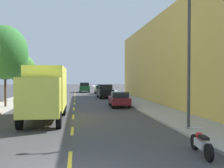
{
  "coord_description": "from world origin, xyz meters",
  "views": [
    {
      "loc": [
        0.23,
        -6.84,
        2.82
      ],
      "look_at": [
        3.84,
        19.25,
        2.21
      ],
      "focal_mm": 41.38,
      "sensor_mm": 36.0,
      "label": 1
    }
  ],
  "objects_px": {
    "moving_forest_sedan": "(84,87)",
    "street_lamp": "(186,51)",
    "parked_hatchback_burgundy": "(119,99)",
    "street_tree_third": "(5,53)",
    "parked_hatchback_navy": "(55,87)",
    "parked_suv_black": "(105,91)",
    "parked_hatchback_champagne": "(100,90)",
    "delivery_box_truck": "(47,90)",
    "street_tree_farthest": "(21,69)",
    "parked_sedan_red": "(50,90)",
    "parked_motorcycle": "(201,144)",
    "parked_wagon_silver": "(46,91)"
  },
  "relations": [
    {
      "from": "delivery_box_truck",
      "to": "parked_wagon_silver",
      "type": "bearing_deg",
      "value": 96.51
    },
    {
      "from": "street_tree_farthest",
      "to": "street_lamp",
      "type": "height_order",
      "value": "street_lamp"
    },
    {
      "from": "street_lamp",
      "to": "parked_sedan_red",
      "type": "xyz_separation_m",
      "value": [
        -10.29,
        32.61,
        -3.5
      ]
    },
    {
      "from": "street_tree_farthest",
      "to": "parked_hatchback_navy",
      "type": "xyz_separation_m",
      "value": [
        1.91,
        25.98,
        -3.18
      ]
    },
    {
      "from": "parked_hatchback_navy",
      "to": "parked_suv_black",
      "type": "bearing_deg",
      "value": -68.65
    },
    {
      "from": "street_tree_farthest",
      "to": "moving_forest_sedan",
      "type": "relative_size",
      "value": 1.15
    },
    {
      "from": "street_tree_third",
      "to": "delivery_box_truck",
      "type": "xyz_separation_m",
      "value": [
        4.6,
        -7.3,
        -3.19
      ]
    },
    {
      "from": "parked_sedan_red",
      "to": "parked_hatchback_burgundy",
      "type": "relative_size",
      "value": 1.12
    },
    {
      "from": "parked_sedan_red",
      "to": "parked_hatchback_burgundy",
      "type": "height_order",
      "value": "parked_hatchback_burgundy"
    },
    {
      "from": "street_tree_farthest",
      "to": "parked_hatchback_navy",
      "type": "height_order",
      "value": "street_tree_farthest"
    },
    {
      "from": "street_tree_third",
      "to": "parked_hatchback_navy",
      "type": "height_order",
      "value": "street_tree_third"
    },
    {
      "from": "parked_wagon_silver",
      "to": "parked_motorcycle",
      "type": "xyz_separation_m",
      "value": [
        9.07,
        -31.3,
        -0.39
      ]
    },
    {
      "from": "street_tree_third",
      "to": "parked_hatchback_navy",
      "type": "bearing_deg",
      "value": 86.71
    },
    {
      "from": "street_tree_third",
      "to": "street_lamp",
      "type": "bearing_deg",
      "value": -45.29
    },
    {
      "from": "parked_wagon_silver",
      "to": "parked_hatchback_champagne",
      "type": "distance_m",
      "value": 10.32
    },
    {
      "from": "delivery_box_truck",
      "to": "moving_forest_sedan",
      "type": "distance_m",
      "value": 33.59
    },
    {
      "from": "parked_sedan_red",
      "to": "parked_hatchback_navy",
      "type": "height_order",
      "value": "parked_hatchback_navy"
    },
    {
      "from": "parked_wagon_silver",
      "to": "parked_suv_black",
      "type": "distance_m",
      "value": 9.38
    },
    {
      "from": "street_tree_third",
      "to": "parked_hatchback_burgundy",
      "type": "bearing_deg",
      "value": -3.51
    },
    {
      "from": "parked_hatchback_navy",
      "to": "parked_hatchback_champagne",
      "type": "xyz_separation_m",
      "value": [
        8.86,
        -12.94,
        0.0
      ]
    },
    {
      "from": "street_tree_farthest",
      "to": "parked_hatchback_navy",
      "type": "relative_size",
      "value": 1.37
    },
    {
      "from": "delivery_box_truck",
      "to": "parked_hatchback_navy",
      "type": "xyz_separation_m",
      "value": [
        -2.69,
        40.58,
        -1.25
      ]
    },
    {
      "from": "parked_sedan_red",
      "to": "parked_suv_black",
      "type": "relative_size",
      "value": 0.94
    },
    {
      "from": "street_lamp",
      "to": "parked_hatchback_champagne",
      "type": "xyz_separation_m",
      "value": [
        -1.58,
        32.82,
        -3.49
      ]
    },
    {
      "from": "street_tree_farthest",
      "to": "parked_hatchback_champagne",
      "type": "height_order",
      "value": "street_tree_farthest"
    },
    {
      "from": "parked_suv_black",
      "to": "street_tree_farthest",
      "type": "bearing_deg",
      "value": -161.04
    },
    {
      "from": "street_tree_third",
      "to": "parked_hatchback_burgundy",
      "type": "relative_size",
      "value": 1.88
    },
    {
      "from": "street_tree_farthest",
      "to": "parked_sedan_red",
      "type": "xyz_separation_m",
      "value": [
        2.06,
        12.83,
        -3.19
      ]
    },
    {
      "from": "parked_sedan_red",
      "to": "moving_forest_sedan",
      "type": "relative_size",
      "value": 0.95
    },
    {
      "from": "parked_motorcycle",
      "to": "parked_sedan_red",
      "type": "bearing_deg",
      "value": 103.93
    },
    {
      "from": "street_lamp",
      "to": "delivery_box_truck",
      "type": "height_order",
      "value": "street_lamp"
    },
    {
      "from": "moving_forest_sedan",
      "to": "parked_motorcycle",
      "type": "relative_size",
      "value": 2.34
    },
    {
      "from": "parked_sedan_red",
      "to": "parked_suv_black",
      "type": "height_order",
      "value": "parked_suv_black"
    },
    {
      "from": "moving_forest_sedan",
      "to": "street_lamp",
      "type": "bearing_deg",
      "value": -83.85
    },
    {
      "from": "parked_sedan_red",
      "to": "parked_wagon_silver",
      "type": "height_order",
      "value": "parked_wagon_silver"
    },
    {
      "from": "parked_hatchback_burgundy",
      "to": "moving_forest_sedan",
      "type": "bearing_deg",
      "value": 95.47
    },
    {
      "from": "parked_hatchback_navy",
      "to": "parked_sedan_red",
      "type": "bearing_deg",
      "value": -89.35
    },
    {
      "from": "parked_sedan_red",
      "to": "parked_hatchback_burgundy",
      "type": "xyz_separation_m",
      "value": [
        8.7,
        -20.79,
        0.01
      ]
    },
    {
      "from": "parked_suv_black",
      "to": "parked_hatchback_champagne",
      "type": "distance_m",
      "value": 9.39
    },
    {
      "from": "parked_hatchback_champagne",
      "to": "delivery_box_truck",
      "type": "bearing_deg",
      "value": -102.59
    },
    {
      "from": "parked_sedan_red",
      "to": "parked_motorcycle",
      "type": "relative_size",
      "value": 2.21
    },
    {
      "from": "parked_wagon_silver",
      "to": "parked_hatchback_champagne",
      "type": "height_order",
      "value": "same"
    },
    {
      "from": "parked_motorcycle",
      "to": "parked_suv_black",
      "type": "bearing_deg",
      "value": 91.07
    },
    {
      "from": "parked_sedan_red",
      "to": "parked_wagon_silver",
      "type": "distance_m",
      "value": 5.35
    },
    {
      "from": "street_tree_farthest",
      "to": "moving_forest_sedan",
      "type": "bearing_deg",
      "value": 66.42
    },
    {
      "from": "parked_wagon_silver",
      "to": "parked_hatchback_navy",
      "type": "distance_m",
      "value": 18.5
    },
    {
      "from": "street_tree_farthest",
      "to": "street_lamp",
      "type": "xyz_separation_m",
      "value": [
        12.35,
        -19.78,
        0.31
      ]
    },
    {
      "from": "street_tree_third",
      "to": "street_lamp",
      "type": "relative_size",
      "value": 1.07
    },
    {
      "from": "street_lamp",
      "to": "parked_wagon_silver",
      "type": "xyz_separation_m",
      "value": [
        -10.27,
        27.26,
        -3.44
      ]
    },
    {
      "from": "street_lamp",
      "to": "parked_motorcycle",
      "type": "relative_size",
      "value": 3.47
    }
  ]
}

